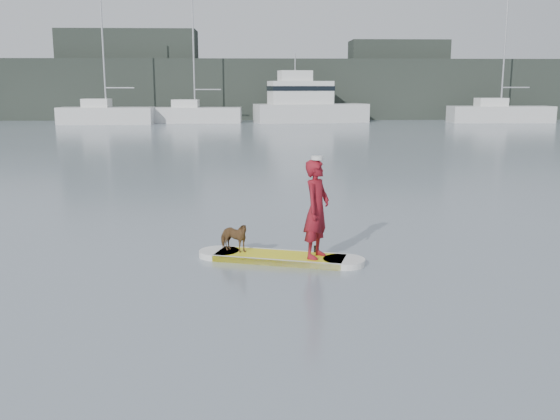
{
  "coord_description": "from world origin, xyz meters",
  "views": [
    {
      "loc": [
        3.11,
        -12.61,
        3.32
      ],
      "look_at": [
        3.55,
        -0.95,
        1.0
      ],
      "focal_mm": 40.0,
      "sensor_mm": 36.0,
      "label": 1
    }
  ],
  "objects_px": {
    "paddler": "(317,209)",
    "sailboat_c": "(106,114)",
    "dog": "(233,237)",
    "sailboat_d": "(194,113)",
    "sailboat_f": "(500,112)",
    "paddleboard": "(280,257)",
    "motor_yacht_a": "(306,103)"
  },
  "relations": [
    {
      "from": "sailboat_c",
      "to": "motor_yacht_a",
      "type": "relative_size",
      "value": 1.1
    },
    {
      "from": "sailboat_c",
      "to": "sailboat_f",
      "type": "distance_m",
      "value": 36.25
    },
    {
      "from": "paddleboard",
      "to": "sailboat_d",
      "type": "height_order",
      "value": "sailboat_d"
    },
    {
      "from": "dog",
      "to": "sailboat_c",
      "type": "relative_size",
      "value": 0.06
    },
    {
      "from": "paddleboard",
      "to": "paddler",
      "type": "bearing_deg",
      "value": -0.0
    },
    {
      "from": "dog",
      "to": "paddleboard",
      "type": "bearing_deg",
      "value": -73.99
    },
    {
      "from": "sailboat_c",
      "to": "paddler",
      "type": "bearing_deg",
      "value": -71.68
    },
    {
      "from": "paddler",
      "to": "dog",
      "type": "distance_m",
      "value": 1.78
    },
    {
      "from": "paddler",
      "to": "sailboat_c",
      "type": "bearing_deg",
      "value": 46.44
    },
    {
      "from": "sailboat_c",
      "to": "paddleboard",
      "type": "bearing_deg",
      "value": -72.4
    },
    {
      "from": "paddler",
      "to": "dog",
      "type": "relative_size",
      "value": 2.68
    },
    {
      "from": "sailboat_d",
      "to": "sailboat_f",
      "type": "xyz_separation_m",
      "value": [
        28.5,
        -0.25,
        0.06
      ]
    },
    {
      "from": "paddler",
      "to": "sailboat_d",
      "type": "distance_m",
      "value": 47.44
    },
    {
      "from": "paddler",
      "to": "motor_yacht_a",
      "type": "xyz_separation_m",
      "value": [
        3.55,
        47.21,
        0.71
      ]
    },
    {
      "from": "sailboat_d",
      "to": "motor_yacht_a",
      "type": "distance_m",
      "value": 10.42
    },
    {
      "from": "paddleboard",
      "to": "sailboat_d",
      "type": "bearing_deg",
      "value": 114.01
    },
    {
      "from": "sailboat_f",
      "to": "motor_yacht_a",
      "type": "relative_size",
      "value": 1.3
    },
    {
      "from": "sailboat_c",
      "to": "sailboat_d",
      "type": "xyz_separation_m",
      "value": [
        7.72,
        1.64,
        0.01
      ]
    },
    {
      "from": "sailboat_d",
      "to": "paddler",
      "type": "bearing_deg",
      "value": -80.08
    },
    {
      "from": "paddleboard",
      "to": "sailboat_f",
      "type": "xyz_separation_m",
      "value": [
        22.35,
        46.49,
        0.89
      ]
    },
    {
      "from": "paddleboard",
      "to": "paddler",
      "type": "height_order",
      "value": "paddler"
    },
    {
      "from": "dog",
      "to": "motor_yacht_a",
      "type": "xyz_separation_m",
      "value": [
        5.14,
        46.74,
        1.34
      ]
    },
    {
      "from": "sailboat_f",
      "to": "motor_yacht_a",
      "type": "xyz_separation_m",
      "value": [
        -18.12,
        0.52,
        0.8
      ]
    },
    {
      "from": "dog",
      "to": "sailboat_d",
      "type": "bearing_deg",
      "value": 38.96
    },
    {
      "from": "sailboat_f",
      "to": "sailboat_c",
      "type": "bearing_deg",
      "value": -177.25
    },
    {
      "from": "paddleboard",
      "to": "sailboat_c",
      "type": "distance_m",
      "value": 47.19
    },
    {
      "from": "dog",
      "to": "sailboat_f",
      "type": "bearing_deg",
      "value": 5.81
    },
    {
      "from": "paddleboard",
      "to": "sailboat_f",
      "type": "relative_size",
      "value": 0.23
    },
    {
      "from": "sailboat_c",
      "to": "dog",
      "type": "bearing_deg",
      "value": -73.36
    },
    {
      "from": "paddleboard",
      "to": "motor_yacht_a",
      "type": "relative_size",
      "value": 0.29
    },
    {
      "from": "paddler",
      "to": "sailboat_c",
      "type": "height_order",
      "value": "sailboat_c"
    },
    {
      "from": "paddleboard",
      "to": "dog",
      "type": "height_order",
      "value": "dog"
    }
  ]
}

